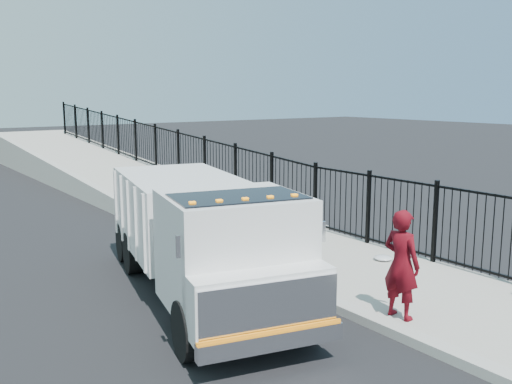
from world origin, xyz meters
TOP-DOWN VIEW (x-y plane):
  - ground at (0.00, 0.00)m, footprint 120.00×120.00m
  - sidewalk at (1.93, -2.00)m, footprint 3.55×12.00m
  - curb at (0.00, -2.00)m, footprint 0.30×12.00m
  - ramp at (2.12, 16.00)m, footprint 3.95×24.06m
  - iron_fence at (3.55, 12.00)m, footprint 0.10×28.00m
  - truck at (-1.67, 1.31)m, footprint 3.69×7.14m
  - worker at (0.41, -1.70)m, footprint 0.50×0.71m
  - debris at (2.73, 0.73)m, footprint 0.42×0.42m

SIDE VIEW (x-z plane):
  - ground at x=0.00m, z-range 0.00..0.00m
  - ramp at x=2.12m, z-range -1.60..1.60m
  - sidewalk at x=1.93m, z-range 0.00..0.12m
  - curb at x=0.00m, z-range 0.00..0.16m
  - debris at x=2.73m, z-range 0.12..0.22m
  - iron_fence at x=3.55m, z-range 0.00..1.80m
  - worker at x=0.41m, z-range 0.12..1.98m
  - truck at x=-1.67m, z-range 0.15..2.48m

